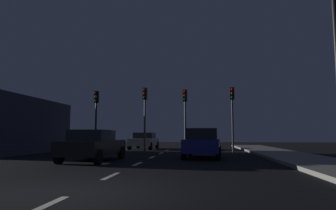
# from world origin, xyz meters

# --- Properties ---
(ground_plane) EXTENTS (80.00, 80.00, 0.00)m
(ground_plane) POSITION_xyz_m (0.00, 7.00, 0.00)
(ground_plane) COLOR black
(sidewalk_curb_right) EXTENTS (3.00, 40.00, 0.15)m
(sidewalk_curb_right) POSITION_xyz_m (7.50, 7.00, 0.07)
(sidewalk_curb_right) COLOR gray
(sidewalk_curb_right) RESTS_ON ground_plane
(lane_stripe_nearest) EXTENTS (0.16, 1.60, 0.01)m
(lane_stripe_nearest) POSITION_xyz_m (0.00, -1.20, 0.00)
(lane_stripe_nearest) COLOR silver
(lane_stripe_nearest) RESTS_ON ground_plane
(lane_stripe_second) EXTENTS (0.16, 1.60, 0.01)m
(lane_stripe_second) POSITION_xyz_m (0.00, 2.60, 0.00)
(lane_stripe_second) COLOR silver
(lane_stripe_second) RESTS_ON ground_plane
(lane_stripe_third) EXTENTS (0.16, 1.60, 0.01)m
(lane_stripe_third) POSITION_xyz_m (0.00, 6.40, 0.00)
(lane_stripe_third) COLOR silver
(lane_stripe_third) RESTS_ON ground_plane
(lane_stripe_fourth) EXTENTS (0.16, 1.60, 0.01)m
(lane_stripe_fourth) POSITION_xyz_m (0.00, 10.20, 0.00)
(lane_stripe_fourth) COLOR silver
(lane_stripe_fourth) RESTS_ON ground_plane
(lane_stripe_fifth) EXTENTS (0.16, 1.60, 0.01)m
(lane_stripe_fifth) POSITION_xyz_m (0.00, 14.00, 0.00)
(lane_stripe_fifth) COLOR silver
(lane_stripe_fifth) RESTS_ON ground_plane
(lane_stripe_sixth) EXTENTS (0.16, 1.60, 0.01)m
(lane_stripe_sixth) POSITION_xyz_m (0.00, 17.80, 0.00)
(lane_stripe_sixth) COLOR silver
(lane_stripe_sixth) RESTS_ON ground_plane
(traffic_signal_far_left) EXTENTS (0.32, 0.38, 4.59)m
(traffic_signal_far_left) POSITION_xyz_m (-5.29, 15.83, 3.23)
(traffic_signal_far_left) COLOR #2D2D30
(traffic_signal_far_left) RESTS_ON ground_plane
(traffic_signal_center_left) EXTENTS (0.32, 0.38, 4.79)m
(traffic_signal_center_left) POSITION_xyz_m (-1.49, 15.83, 3.36)
(traffic_signal_center_left) COLOR #4C4C51
(traffic_signal_center_left) RESTS_ON ground_plane
(traffic_signal_center_right) EXTENTS (0.32, 0.38, 4.59)m
(traffic_signal_center_right) POSITION_xyz_m (1.54, 15.83, 3.24)
(traffic_signal_center_right) COLOR #4C4C51
(traffic_signal_center_right) RESTS_ON ground_plane
(traffic_signal_far_right) EXTENTS (0.32, 0.38, 4.70)m
(traffic_signal_far_right) POSITION_xyz_m (4.99, 15.83, 3.30)
(traffic_signal_far_right) COLOR #2D2D30
(traffic_signal_far_right) RESTS_ON ground_plane
(car_stopped_ahead) EXTENTS (2.15, 4.05, 1.57)m
(car_stopped_ahead) POSITION_xyz_m (2.77, 9.99, 0.79)
(car_stopped_ahead) COLOR navy
(car_stopped_ahead) RESTS_ON ground_plane
(car_adjacent_lane) EXTENTS (2.06, 4.40, 1.45)m
(car_adjacent_lane) POSITION_xyz_m (-2.34, 7.40, 0.75)
(car_adjacent_lane) COLOR black
(car_adjacent_lane) RESTS_ON ground_plane
(car_oncoming_far) EXTENTS (2.12, 4.16, 1.43)m
(car_oncoming_far) POSITION_xyz_m (-2.26, 19.70, 0.74)
(car_oncoming_far) COLOR beige
(car_oncoming_far) RESTS_ON ground_plane
(street_lamp_right) EXTENTS (1.73, 0.36, 7.81)m
(street_lamp_right) POSITION_xyz_m (7.56, 5.39, 4.64)
(street_lamp_right) COLOR black
(street_lamp_right) RESTS_ON ground_plane
(storefront_left) EXTENTS (4.23, 8.75, 3.66)m
(storefront_left) POSITION_xyz_m (-10.11, 12.94, 1.83)
(storefront_left) COLOR #333847
(storefront_left) RESTS_ON ground_plane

